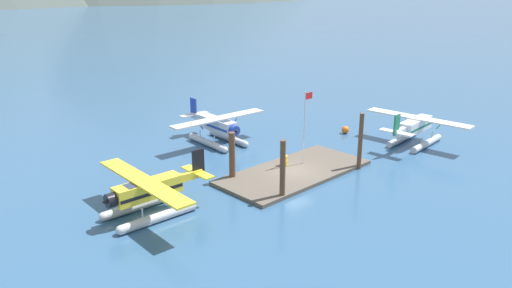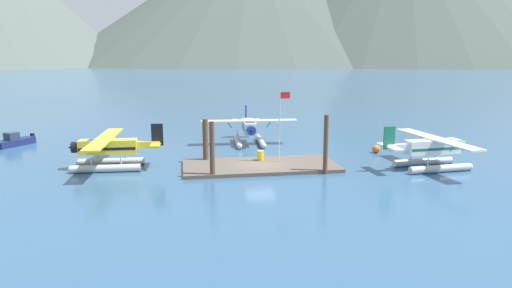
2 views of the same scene
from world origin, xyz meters
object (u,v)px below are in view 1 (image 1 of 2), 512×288
Objects in this scene: flagpole at (305,119)px; seaplane_yellow_port_fwd at (148,194)px; fuel_drum at (284,160)px; seaplane_white_stbd_aft at (416,129)px; seaplane_silver_bow_centre at (218,128)px; mooring_buoy at (345,130)px.

flagpole is 15.16m from seaplane_yellow_port_fwd.
fuel_drum is at bearing 154.18° from flagpole.
fuel_drum is at bearing 163.32° from seaplane_white_stbd_aft.
seaplane_white_stbd_aft reaches higher than fuel_drum.
seaplane_yellow_port_fwd and seaplane_silver_bow_centre have the same top height.
seaplane_silver_bow_centre is 19.39m from seaplane_white_stbd_aft.
seaplane_white_stbd_aft is at bearing -16.68° from fuel_drum.
flagpole is 8.01× the size of mooring_buoy.
seaplane_white_stbd_aft is at bearing -9.32° from seaplane_yellow_port_fwd.
fuel_drum is 0.08× the size of seaplane_silver_bow_centre.
seaplane_yellow_port_fwd is 1.00× the size of seaplane_white_stbd_aft.
mooring_buoy is 13.66m from seaplane_silver_bow_centre.
mooring_buoy is at bearing -29.27° from seaplane_silver_bow_centre.
fuel_drum is at bearing -167.88° from mooring_buoy.
seaplane_silver_bow_centre is at bearing 150.73° from mooring_buoy.
fuel_drum is 13.24m from seaplane_yellow_port_fwd.
seaplane_yellow_port_fwd is at bearing 170.68° from seaplane_white_stbd_aft.
flagpole is 0.61× the size of seaplane_white_stbd_aft.
mooring_buoy is 0.08× the size of seaplane_white_stbd_aft.
fuel_drum is 0.08× the size of seaplane_white_stbd_aft.
seaplane_silver_bow_centre is (-1.36, 10.09, -2.65)m from flagpole.
fuel_drum is at bearing -91.98° from seaplane_silver_bow_centre.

